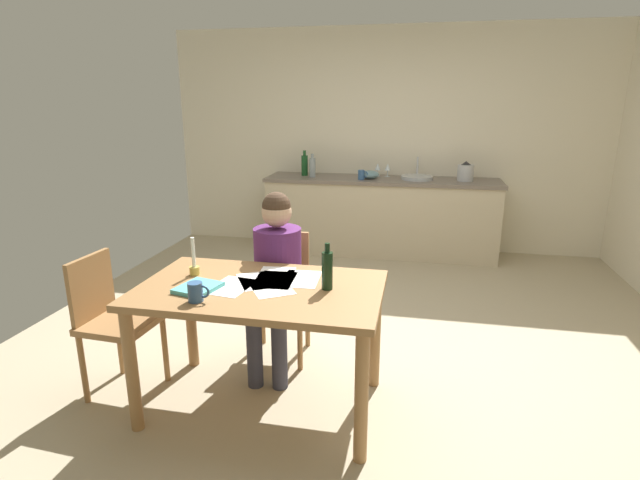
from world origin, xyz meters
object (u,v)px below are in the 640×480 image
chair_side_empty (112,318)px  mixing_bowl (370,175)px  candlestick (194,265)px  wine_glass_by_kettle (378,167)px  dining_table (261,305)px  bottle_oil (305,165)px  teacup_on_counter (362,175)px  sink_unit (417,177)px  person_seated (276,270)px  stovetop_kettle (465,172)px  bottle_vinegar (312,167)px  book_magazine (198,288)px  wine_bottle_on_table (327,270)px  chair_at_table (281,288)px  coffee_mug (196,292)px  wine_glass_near_sink (388,167)px

chair_side_empty → mixing_bowl: (1.22, 3.21, 0.45)m
candlestick → wine_glass_by_kettle: (0.79, 3.28, 0.18)m
dining_table → bottle_oil: size_ratio=4.60×
candlestick → teacup_on_counter: size_ratio=2.01×
sink_unit → mixing_bowl: 0.53m
person_seated → candlestick: person_seated is taller
sink_unit → stovetop_kettle: sink_unit is taller
person_seated → bottle_vinegar: person_seated is taller
dining_table → mixing_bowl: bearing=85.0°
stovetop_kettle → book_magazine: bearing=-116.3°
dining_table → sink_unit: sink_unit is taller
wine_bottle_on_table → mixing_bowl: size_ratio=1.27×
wine_glass_by_kettle → mixing_bowl: bearing=-108.3°
dining_table → stovetop_kettle: stovetop_kettle is taller
chair_at_table → candlestick: (-0.37, -0.55, 0.33)m
wine_glass_by_kettle → coffee_mug: bearing=-99.4°
chair_at_table → book_magazine: 0.86m
chair_at_table → bottle_vinegar: 2.59m
dining_table → wine_glass_near_sink: size_ratio=8.88×
dining_table → sink_unit: size_ratio=3.80×
candlestick → book_magazine: (0.13, -0.22, -0.05)m
candlestick → bottle_vinegar: size_ratio=0.85×
person_seated → wine_glass_by_kettle: (0.41, 2.88, 0.33)m
dining_table → bottle_oil: bearing=99.0°
chair_at_table → bottle_oil: bottle_oil is taller
stovetop_kettle → wine_glass_by_kettle: 1.00m
chair_at_table → teacup_on_counter: size_ratio=7.61×
person_seated → bottle_oil: bottle_oil is taller
person_seated → mixing_bowl: (0.34, 2.67, 0.27)m
chair_at_table → sink_unit: sink_unit is taller
sink_unit → wine_bottle_on_table: bearing=-97.7°
coffee_mug → stovetop_kettle: 3.86m
teacup_on_counter → wine_glass_near_sink: bearing=47.8°
chair_side_empty → person_seated: bearing=31.1°
dining_table → bottle_oil: 3.34m
person_seated → stovetop_kettle: person_seated is taller
dining_table → person_seated: (-0.06, 0.51, 0.03)m
stovetop_kettle → wine_glass_by_kettle: (-0.99, 0.15, 0.01)m
mixing_bowl → wine_glass_by_kettle: size_ratio=1.36×
person_seated → book_magazine: (-0.26, -0.63, 0.10)m
chair_at_table → bottle_vinegar: bearing=97.4°
candlestick → teacup_on_counter: (0.64, 2.98, 0.13)m
wine_glass_by_kettle → bottle_vinegar: bearing=-164.1°
wine_bottle_on_table → wine_glass_near_sink: size_ratio=1.71×
person_seated → stovetop_kettle: (1.40, 2.73, 0.32)m
dining_table → person_seated: 0.51m
chair_side_empty → book_magazine: (0.63, -0.09, 0.28)m
chair_side_empty → sink_unit: 3.73m
mixing_bowl → dining_table: bearing=-95.0°
coffee_mug → sink_unit: bearing=73.1°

